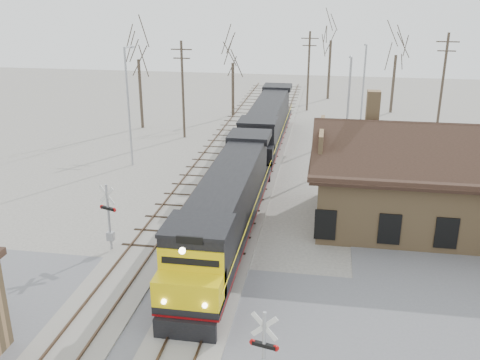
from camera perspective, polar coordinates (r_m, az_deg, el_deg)
name	(u,v)px	position (r m, az deg, el deg)	size (l,w,h in m)	color
ground	(196,317)	(24.67, -4.72, -14.31)	(140.00, 140.00, 0.00)	#A9A398
road	(196,316)	(24.66, -4.72, -14.28)	(60.00, 9.00, 0.03)	slate
track_main	(247,194)	(37.72, 0.78, -1.50)	(3.40, 90.00, 0.24)	#A9A398
track_siding	(186,190)	(38.61, -5.83, -1.08)	(3.40, 90.00, 0.24)	#A9A398
depot	(436,188)	(34.37, 20.16, -0.79)	(15.20, 9.31, 7.90)	#99784F
locomotive_lead	(226,208)	(29.75, -1.51, -3.05)	(2.86, 19.19, 4.26)	black
locomotive_trailing	(267,124)	(48.06, 2.93, 5.94)	(2.86, 19.19, 4.03)	black
crossbuck_far	(109,220)	(30.10, -13.79, -4.18)	(1.08, 0.45, 3.92)	#A5A8AD
streetlight_a	(129,101)	(43.74, -11.79, 8.25)	(0.25, 2.04, 9.51)	#A5A8AD
streetlight_b	(348,106)	(43.81, 11.45, 7.77)	(0.25, 2.04, 8.74)	#A5A8AD
streetlight_c	(363,84)	(54.27, 13.02, 9.92)	(0.25, 2.04, 8.67)	#A5A8AD
utility_pole_a	(183,88)	(51.50, -6.12, 9.73)	(2.00, 0.24, 9.18)	#382D23
utility_pole_b	(308,70)	(63.59, 7.32, 11.59)	(2.00, 0.24, 9.10)	#382D23
utility_pole_c	(442,87)	(52.89, 20.75, 9.31)	(2.00, 0.24, 10.02)	#382D23
tree_a	(138,48)	(55.44, -10.86, 13.70)	(4.66, 4.66, 11.43)	#382D23
tree_b	(233,54)	(59.90, -0.78, 13.29)	(3.96, 3.96, 9.71)	#382D23
tree_c	(331,30)	(70.55, 9.73, 15.45)	(4.95, 4.95, 12.14)	#382D23
tree_d	(397,45)	(64.13, 16.40, 13.62)	(4.38, 4.38, 10.74)	#382D23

